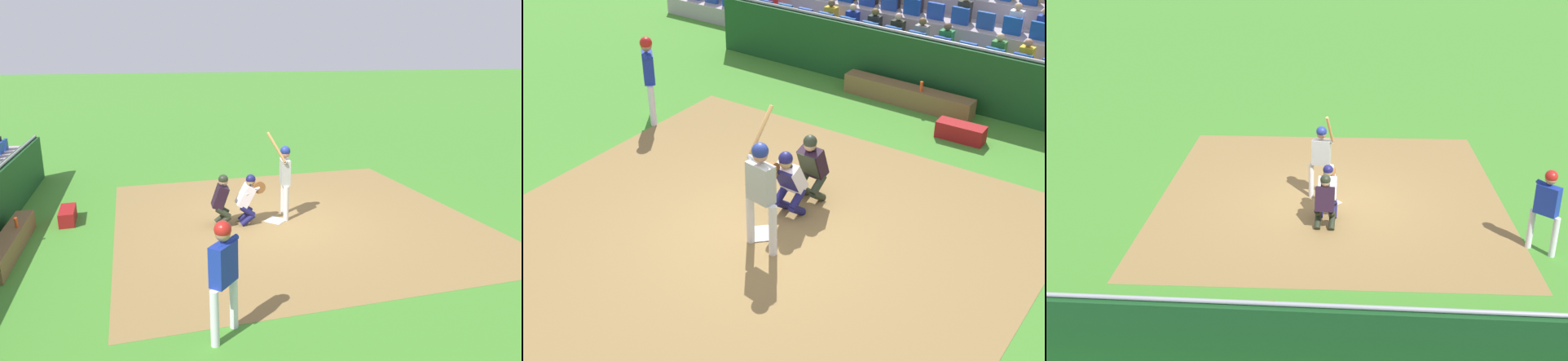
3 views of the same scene
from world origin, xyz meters
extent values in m
plane|color=#41832A|center=(0.00, 0.00, 0.00)|extent=(160.00, 160.00, 0.00)
cube|color=olive|center=(0.00, 0.50, 0.00)|extent=(8.64, 8.98, 0.01)
cube|color=white|center=(0.00, 0.00, 0.02)|extent=(0.62, 0.62, 0.02)
cylinder|color=silver|center=(-0.47, 0.34, 0.45)|extent=(0.15, 0.15, 0.89)
cylinder|color=silver|center=(0.02, 0.26, 0.45)|extent=(0.15, 0.15, 0.89)
cube|color=#A1A39D|center=(-0.22, 0.30, 1.21)|extent=(0.47, 0.28, 0.63)
sphere|color=#B17560|center=(-0.22, 0.30, 1.68)|extent=(0.23, 0.23, 0.23)
sphere|color=navy|center=(-0.22, 0.30, 1.74)|extent=(0.26, 0.26, 0.26)
cylinder|color=#A1A39D|center=(-0.17, 0.27, 1.51)|extent=(0.48, 0.21, 0.14)
cylinder|color=#A1A39D|center=(0.00, 0.24, 1.51)|extent=(0.18, 0.16, 0.13)
cylinder|color=#BF854B|center=(-0.01, 0.01, 1.89)|extent=(0.20, 0.48, 0.75)
sphere|color=black|center=(0.05, 0.21, 1.53)|extent=(0.06, 0.06, 0.06)
cylinder|color=#191850|center=(-0.18, -0.74, 0.15)|extent=(0.15, 0.39, 0.34)
cylinder|color=#191850|center=(-0.18, -0.74, 0.37)|extent=(0.15, 0.39, 0.33)
cylinder|color=#191850|center=(0.14, -0.75, 0.15)|extent=(0.15, 0.39, 0.34)
cylinder|color=#191850|center=(0.14, -0.75, 0.37)|extent=(0.15, 0.39, 0.33)
cube|color=silver|center=(-0.02, -0.77, 0.72)|extent=(0.43, 0.48, 0.60)
cube|color=#191850|center=(-0.02, -0.65, 0.72)|extent=(0.39, 0.27, 0.43)
sphere|color=#A5804D|center=(-0.02, -0.63, 1.07)|extent=(0.22, 0.22, 0.22)
cube|color=black|center=(-0.02, -0.63, 1.07)|extent=(0.20, 0.13, 0.19)
sphere|color=#191850|center=(-0.02, -0.63, 1.13)|extent=(0.24, 0.24, 0.24)
cylinder|color=brown|center=(0.10, -0.45, 0.95)|extent=(0.08, 0.30, 0.30)
cylinder|color=silver|center=(0.13, -0.63, 0.88)|extent=(0.14, 0.40, 0.22)
cylinder|color=#262C1D|center=(-0.21, -1.33, 0.15)|extent=(0.16, 0.39, 0.34)
cylinder|color=#262C1D|center=(-0.21, -1.33, 0.37)|extent=(0.16, 0.39, 0.33)
cylinder|color=#262C1D|center=(0.11, -1.35, 0.15)|extent=(0.16, 0.39, 0.34)
cylinder|color=#262C1D|center=(0.11, -1.35, 0.37)|extent=(0.16, 0.39, 0.33)
cube|color=black|center=(-0.06, -1.40, 0.74)|extent=(0.44, 0.43, 0.60)
cube|color=#262C1D|center=(-0.05, -1.27, 0.74)|extent=(0.39, 0.22, 0.45)
sphere|color=tan|center=(-0.05, -1.30, 1.11)|extent=(0.22, 0.22, 0.22)
cube|color=black|center=(-0.05, -1.30, 1.11)|extent=(0.20, 0.11, 0.20)
sphere|color=#262C1D|center=(-0.05, -1.30, 1.17)|extent=(0.24, 0.24, 0.24)
cube|color=#16441D|center=(0.00, -6.52, 0.69)|extent=(12.00, 0.24, 1.38)
cylinder|color=gray|center=(0.00, -6.52, 1.42)|extent=(12.00, 0.07, 0.07)
cube|color=brown|center=(0.43, -5.97, 0.22)|extent=(3.06, 0.40, 0.44)
cylinder|color=#DF461C|center=(0.08, -5.89, 0.55)|extent=(0.07, 0.07, 0.22)
cube|color=maroon|center=(-1.24, -5.05, 0.17)|extent=(1.00, 0.41, 0.35)
cylinder|color=silver|center=(4.70, -2.29, 0.44)|extent=(0.18, 0.18, 0.88)
cylinder|color=silver|center=(4.31, -1.93, 0.44)|extent=(0.18, 0.18, 0.88)
cube|color=navy|center=(4.51, -2.11, 1.19)|extent=(0.49, 0.48, 0.62)
sphere|color=#A57853|center=(4.51, -2.11, 1.66)|extent=(0.23, 0.23, 0.23)
sphere|color=red|center=(4.51, -2.11, 1.72)|extent=(0.25, 0.25, 0.25)
cylinder|color=navy|center=(4.48, -2.06, 1.49)|extent=(0.39, 0.43, 0.14)
cylinder|color=navy|center=(4.35, -1.93, 1.49)|extent=(0.14, 0.18, 0.13)
camera|label=1|loc=(10.57, -3.13, 4.16)|focal=32.09mm
camera|label=2|loc=(-5.95, 7.76, 6.74)|focal=49.98mm
camera|label=3|loc=(0.45, -14.13, 6.60)|focal=43.70mm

